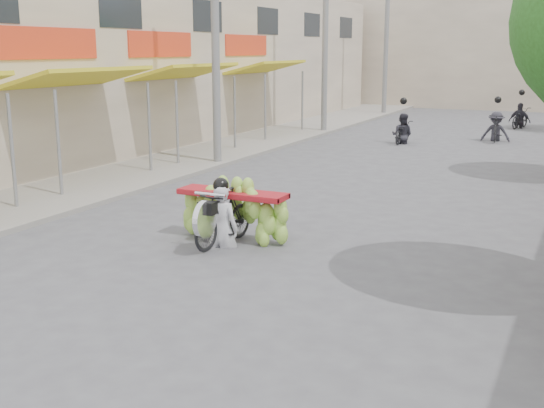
{
  "coord_description": "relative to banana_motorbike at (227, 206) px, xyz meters",
  "views": [
    {
      "loc": [
        4.85,
        -5.86,
        3.45
      ],
      "look_at": [
        0.45,
        3.48,
        1.1
      ],
      "focal_mm": 45.0,
      "sensor_mm": 36.0,
      "label": 1
    }
  ],
  "objects": [
    {
      "name": "bg_motorbike_c",
      "position": [
        2.86,
        21.73,
        0.1
      ],
      "size": [
        1.07,
        1.7,
        1.95
      ],
      "color": "black",
      "rests_on": "ground"
    },
    {
      "name": "shophouse_row_left",
      "position": [
        -11.0,
        9.38,
        2.3
      ],
      "size": [
        9.77,
        40.0,
        6.0
      ],
      "color": "#BDAD95",
      "rests_on": "ground"
    },
    {
      "name": "bg_motorbike_b",
      "position": [
        2.5,
        16.66,
        0.13
      ],
      "size": [
        1.1,
        1.89,
        1.95
      ],
      "color": "black",
      "rests_on": "ground"
    },
    {
      "name": "far_building",
      "position": [
        0.98,
        33.4,
        2.8
      ],
      "size": [
        20.0,
        6.0,
        7.0
      ],
      "primitive_type": "cube",
      "color": "#BDAD95",
      "rests_on": "ground"
    },
    {
      "name": "utility_pole_back",
      "position": [
        -4.42,
        25.4,
        3.33
      ],
      "size": [
        0.6,
        0.24,
        8.0
      ],
      "color": "slate",
      "rests_on": "ground"
    },
    {
      "name": "ground",
      "position": [
        0.98,
        -4.6,
        -0.7
      ],
      "size": [
        120.0,
        120.0,
        0.0
      ],
      "primitive_type": "plane",
      "color": "#535358",
      "rests_on": "ground"
    },
    {
      "name": "utility_pole_far",
      "position": [
        -4.42,
        16.4,
        3.33
      ],
      "size": [
        0.6,
        0.24,
        8.0
      ],
      "color": "slate",
      "rests_on": "ground"
    },
    {
      "name": "utility_pole_mid",
      "position": [
        -4.42,
        7.4,
        3.33
      ],
      "size": [
        0.6,
        0.24,
        8.0
      ],
      "color": "slate",
      "rests_on": "ground"
    },
    {
      "name": "banana_motorbike",
      "position": [
        0.0,
        0.0,
        0.0
      ],
      "size": [
        2.2,
        1.87,
        2.09
      ],
      "color": "black",
      "rests_on": "ground"
    },
    {
      "name": "sidewalk_left",
      "position": [
        -6.02,
        10.4,
        -0.64
      ],
      "size": [
        4.0,
        60.0,
        0.12
      ],
      "primitive_type": "cube",
      "color": "gray",
      "rests_on": "ground"
    },
    {
      "name": "bg_motorbike_a",
      "position": [
        -0.58,
        14.56,
        0.08
      ],
      "size": [
        0.81,
        1.48,
        1.95
      ],
      "color": "black",
      "rests_on": "ground"
    }
  ]
}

